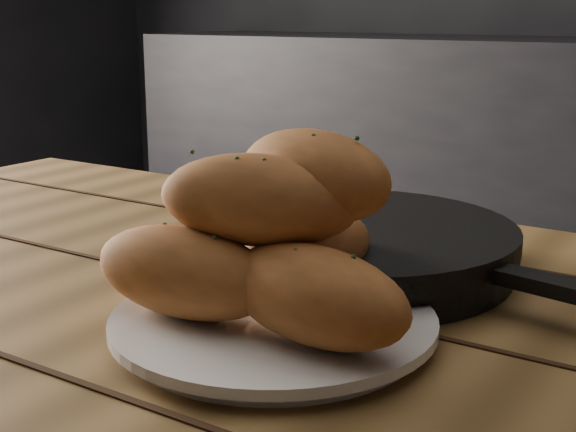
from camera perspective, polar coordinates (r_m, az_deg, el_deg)
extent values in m
cube|color=black|center=(2.82, 15.96, 2.85)|extent=(2.80, 0.60, 0.90)
cube|color=olive|center=(0.60, -3.55, -11.25)|extent=(1.46, 0.91, 0.04)
cylinder|color=brown|center=(1.40, -16.58, -13.15)|extent=(0.07, 0.07, 0.71)
cylinder|color=white|center=(0.61, -1.04, -8.10)|extent=(0.22, 0.22, 0.01)
cylinder|color=white|center=(0.60, -1.05, -7.40)|extent=(0.24, 0.24, 0.01)
ellipsoid|color=#C27036|center=(0.60, -7.43, -3.95)|extent=(0.16, 0.07, 0.07)
ellipsoid|color=#C27036|center=(0.54, 1.86, -5.63)|extent=(0.16, 0.09, 0.07)
ellipsoid|color=#C27036|center=(0.64, 1.38, -2.60)|extent=(0.08, 0.15, 0.07)
ellipsoid|color=#C27036|center=(0.58, -2.20, 1.16)|extent=(0.16, 0.10, 0.07)
ellipsoid|color=#C27036|center=(0.59, 1.79, 2.93)|extent=(0.16, 0.11, 0.07)
cylinder|color=black|center=(0.76, 4.51, -2.80)|extent=(0.30, 0.30, 0.03)
cylinder|color=black|center=(0.75, 4.54, -1.34)|extent=(0.31, 0.31, 0.02)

